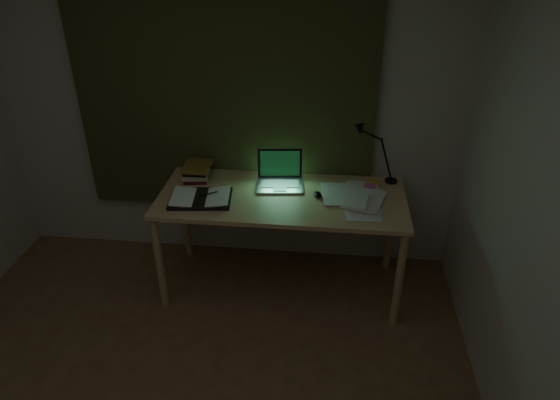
# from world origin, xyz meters

# --- Properties ---
(wall_back) EXTENTS (3.50, 0.00, 2.50)m
(wall_back) POSITION_xyz_m (0.00, 2.00, 1.25)
(wall_back) COLOR beige
(wall_back) RESTS_ON ground
(curtain) EXTENTS (2.20, 0.06, 2.00)m
(curtain) POSITION_xyz_m (0.00, 1.96, 1.45)
(curtain) COLOR #313319
(curtain) RESTS_ON wall_back
(desk) EXTENTS (1.72, 0.75, 0.79)m
(desk) POSITION_xyz_m (0.47, 1.54, 0.39)
(desk) COLOR tan
(desk) RESTS_ON floor
(laptop) EXTENTS (0.37, 0.41, 0.24)m
(laptop) POSITION_xyz_m (0.44, 1.67, 0.91)
(laptop) COLOR silver
(laptop) RESTS_ON desk
(open_textbook) EXTENTS (0.45, 0.34, 0.04)m
(open_textbook) POSITION_xyz_m (-0.08, 1.42, 0.80)
(open_textbook) COLOR white
(open_textbook) RESTS_ON desk
(book_stack) EXTENTS (0.21, 0.25, 0.12)m
(book_stack) POSITION_xyz_m (-0.18, 1.75, 0.85)
(book_stack) COLOR white
(book_stack) RESTS_ON desk
(loose_papers) EXTENTS (0.47, 0.48, 0.02)m
(loose_papers) POSITION_xyz_m (0.92, 1.52, 0.80)
(loose_papers) COLOR silver
(loose_papers) RESTS_ON desk
(mouse) EXTENTS (0.07, 0.09, 0.03)m
(mouse) POSITION_xyz_m (0.72, 1.56, 0.80)
(mouse) COLOR black
(mouse) RESTS_ON desk
(sticky_yellow) EXTENTS (0.10, 0.10, 0.02)m
(sticky_yellow) POSITION_xyz_m (1.11, 1.79, 0.79)
(sticky_yellow) COLOR gold
(sticky_yellow) RESTS_ON desk
(sticky_pink) EXTENTS (0.10, 0.10, 0.02)m
(sticky_pink) POSITION_xyz_m (1.08, 1.73, 0.79)
(sticky_pink) COLOR #EF5DB3
(sticky_pink) RESTS_ON desk
(desk_lamp) EXTENTS (0.33, 0.25, 0.48)m
(desk_lamp) POSITION_xyz_m (1.24, 1.84, 1.03)
(desk_lamp) COLOR black
(desk_lamp) RESTS_ON desk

